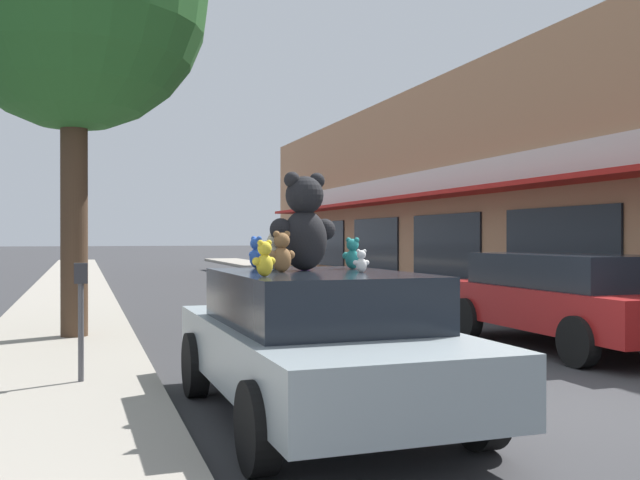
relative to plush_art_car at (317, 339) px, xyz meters
name	(u,v)px	position (x,y,z in m)	size (l,w,h in m)	color
ground_plane	(568,409)	(2.47, -0.42, -0.74)	(260.00, 260.00, 0.00)	#333335
sidewalk_near	(34,448)	(-2.43, -0.42, -0.67)	(2.30, 90.00, 0.15)	gray
storefront_row	(617,187)	(14.99, 13.21, 2.62)	(14.11, 38.44, 6.74)	tan
plush_art_car	(317,339)	(0.00, 0.00, 0.00)	(2.08, 4.31, 1.37)	#8C999E
teddy_bear_giant	(304,223)	(-0.01, 0.38, 1.09)	(0.72, 0.47, 0.96)	black
teddy_bear_teal	(353,254)	(0.55, 0.50, 0.78)	(0.22, 0.22, 0.32)	teal
teddy_bear_orange	(278,255)	(-0.17, 0.78, 0.76)	(0.22, 0.16, 0.29)	orange
teddy_bear_cream	(274,251)	(-0.25, 0.63, 0.81)	(0.24, 0.28, 0.38)	beige
teddy_bear_brown	(282,252)	(-0.32, 0.09, 0.81)	(0.29, 0.19, 0.39)	olive
teddy_bear_white	(361,261)	(0.37, -0.17, 0.73)	(0.16, 0.10, 0.21)	white
teddy_bear_yellow	(264,259)	(-0.65, -0.56, 0.77)	(0.23, 0.16, 0.30)	yellow
teddy_bear_purple	(305,257)	(0.18, 0.96, 0.74)	(0.18, 0.11, 0.24)	purple
teddy_bear_blue	(257,253)	(-0.34, 1.01, 0.79)	(0.19, 0.25, 0.34)	blue
parked_car_far_center	(566,296)	(4.91, 2.78, 0.05)	(1.98, 4.52, 1.44)	maroon
parking_meter	(81,306)	(-2.09, 1.76, 0.21)	(0.14, 0.10, 1.27)	#4C4C51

